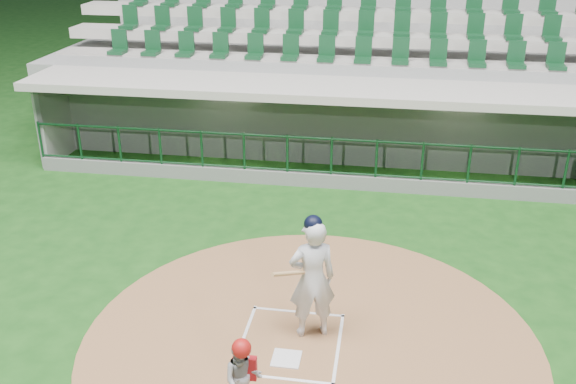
% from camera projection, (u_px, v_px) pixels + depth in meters
% --- Properties ---
extents(ground, '(120.00, 120.00, 0.00)m').
position_uv_depth(ground, '(293.00, 332.00, 10.31)').
color(ground, '#144112').
rests_on(ground, ground).
extents(dirt_circle, '(7.20, 7.20, 0.01)m').
position_uv_depth(dirt_circle, '(310.00, 341.00, 10.08)').
color(dirt_circle, brown).
rests_on(dirt_circle, ground).
extents(home_plate, '(0.43, 0.43, 0.02)m').
position_uv_depth(home_plate, '(286.00, 359.00, 9.67)').
color(home_plate, silver).
rests_on(home_plate, dirt_circle).
extents(batter_box_chalk, '(1.55, 1.80, 0.01)m').
position_uv_depth(batter_box_chalk, '(290.00, 343.00, 10.03)').
color(batter_box_chalk, silver).
rests_on(batter_box_chalk, ground).
extents(dugout_structure, '(16.40, 3.70, 3.00)m').
position_uv_depth(dugout_structure, '(339.00, 127.00, 16.99)').
color(dugout_structure, slate).
rests_on(dugout_structure, ground).
extents(seating_deck, '(17.00, 6.72, 5.15)m').
position_uv_depth(seating_deck, '(348.00, 81.00, 19.58)').
color(seating_deck, gray).
rests_on(seating_deck, ground).
extents(batter, '(0.97, 0.99, 2.09)m').
position_uv_depth(batter, '(312.00, 277.00, 9.85)').
color(batter, silver).
rests_on(batter, dirt_circle).
extents(catcher, '(0.61, 0.53, 1.17)m').
position_uv_depth(catcher, '(243.00, 376.00, 8.45)').
color(catcher, gray).
rests_on(catcher, dirt_circle).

